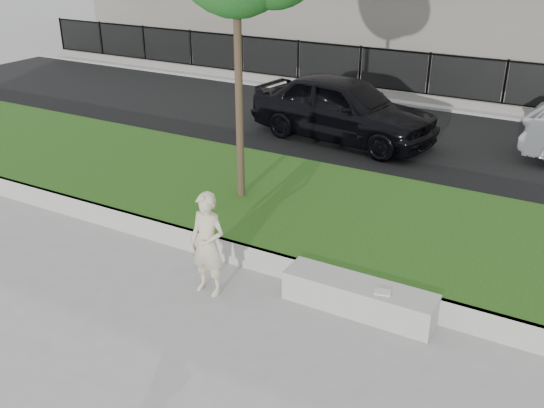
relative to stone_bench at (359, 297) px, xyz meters
The scene contains 10 objects.
ground 1.93m from the stone_bench, 155.31° to the right, with size 90.00×90.00×0.00m, color gray.
grass_bank 2.81m from the stone_bench, 128.34° to the left, with size 34.00×4.00×0.40m, color #143A0E.
grass_kerb 1.76m from the stone_bench, behind, with size 34.00×0.08×0.40m, color #A7A59C.
street 7.90m from the stone_bench, 102.74° to the left, with size 34.00×7.00×0.04m, color black.
far_pavement 12.32m from the stone_bench, 98.12° to the left, with size 34.00×3.00×0.12m, color gray.
iron_fence 11.34m from the stone_bench, 98.83° to the left, with size 32.00×0.30×1.50m.
stone_bench is the anchor object (origin of this frame).
man 2.28m from the stone_bench, 163.37° to the right, with size 0.58×0.38×1.59m, color beige.
book 0.44m from the stone_bench, 12.00° to the right, with size 0.22×0.16×0.02m, color beige.
car_dark 7.61m from the stone_bench, 115.23° to the left, with size 1.92×4.78×1.63m, color black.
Camera 1 is at (4.22, -6.08, 4.94)m, focal length 40.00 mm.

